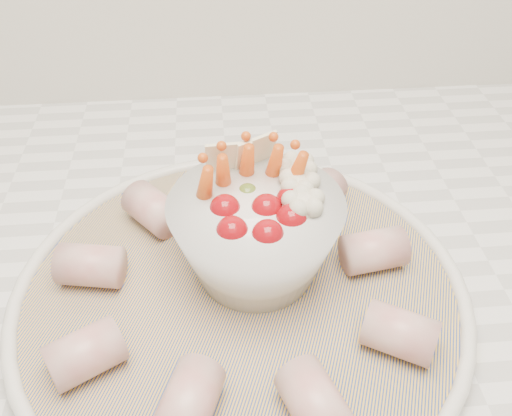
{
  "coord_description": "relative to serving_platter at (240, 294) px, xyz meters",
  "views": [
    {
      "loc": [
        -0.07,
        1.09,
        1.29
      ],
      "look_at": [
        -0.04,
        1.43,
        1.0
      ],
      "focal_mm": 40.0,
      "sensor_mm": 36.0,
      "label": 1
    }
  ],
  "objects": [
    {
      "name": "serving_platter",
      "position": [
        0.0,
        0.0,
        0.0
      ],
      "size": [
        0.48,
        0.48,
        0.02
      ],
      "color": "navy",
      "rests_on": "kitchen_counter"
    },
    {
      "name": "veggie_bowl",
      "position": [
        0.02,
        0.02,
        0.05
      ],
      "size": [
        0.14,
        0.14,
        0.11
      ],
      "color": "silver",
      "rests_on": "serving_platter"
    },
    {
      "name": "cured_meat_rolls",
      "position": [
        0.0,
        -0.0,
        0.02
      ],
      "size": [
        0.29,
        0.3,
        0.03
      ],
      "color": "#B15251",
      "rests_on": "serving_platter"
    }
  ]
}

